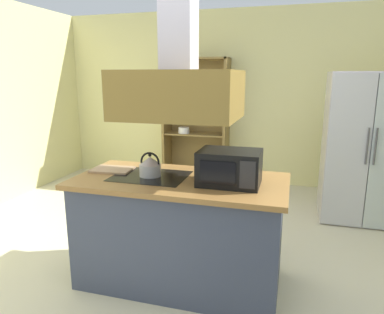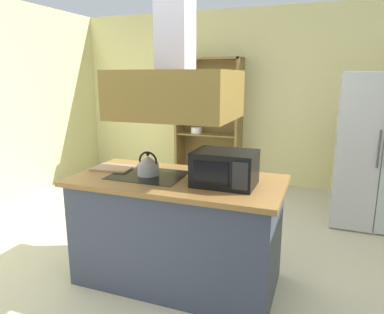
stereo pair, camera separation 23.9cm
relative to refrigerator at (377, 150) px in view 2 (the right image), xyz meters
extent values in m
plane|color=beige|center=(-1.65, -1.82, -0.87)|extent=(7.80, 7.80, 0.00)
cube|color=beige|center=(-1.65, 1.18, 0.48)|extent=(6.00, 0.12, 2.70)
cube|color=#394055|center=(-1.67, -1.92, -0.44)|extent=(1.62, 0.77, 0.86)
cube|color=olive|center=(-1.67, -1.92, 0.01)|extent=(1.70, 0.85, 0.04)
cube|color=black|center=(-1.92, -1.92, 0.03)|extent=(0.60, 0.47, 0.00)
cube|color=olive|center=(-1.67, -1.92, 0.69)|extent=(0.90, 0.70, 0.36)
cube|color=#B7B2C5|center=(-1.67, -1.92, 1.35)|extent=(0.24, 0.24, 0.96)
cube|color=#B8B0BA|center=(0.00, 0.01, 0.00)|extent=(0.90, 0.72, 1.75)
cube|color=#BABCC4|center=(-0.23, -0.36, 0.00)|extent=(0.44, 0.03, 1.71)
cylinder|color=#4C4C51|center=(-0.04, -0.39, 0.09)|extent=(0.02, 0.02, 0.40)
cube|color=olive|center=(-2.81, 0.92, 0.11)|extent=(0.04, 0.40, 1.97)
cube|color=olive|center=(-1.83, 0.92, 0.11)|extent=(0.04, 0.40, 1.97)
cube|color=olive|center=(-2.32, 0.92, 1.08)|extent=(1.03, 0.40, 0.03)
cube|color=olive|center=(-2.32, 0.92, -0.83)|extent=(1.03, 0.40, 0.08)
cube|color=olive|center=(-2.32, 1.11, 0.11)|extent=(1.03, 0.02, 1.97)
cube|color=olive|center=(-2.32, 0.92, -0.09)|extent=(0.95, 0.36, 0.02)
cube|color=olive|center=(-2.32, 0.92, 0.41)|extent=(0.95, 0.36, 0.02)
cylinder|color=white|center=(-2.50, 0.87, -0.05)|extent=(0.18, 0.18, 0.05)
cylinder|color=white|center=(-2.50, 0.87, 0.00)|extent=(0.17, 0.17, 0.05)
cylinder|color=silver|center=(-2.20, 0.88, 0.48)|extent=(0.01, 0.01, 0.12)
cone|color=silver|center=(-2.20, 0.88, 0.58)|extent=(0.07, 0.07, 0.08)
cylinder|color=silver|center=(-2.03, 0.88, 0.48)|extent=(0.01, 0.01, 0.12)
cone|color=silver|center=(-2.03, 0.88, 0.58)|extent=(0.07, 0.07, 0.08)
cylinder|color=silver|center=(-1.92, -1.92, 0.08)|extent=(0.18, 0.18, 0.10)
cone|color=#BFB4BF|center=(-1.92, -1.92, 0.16)|extent=(0.17, 0.17, 0.06)
sphere|color=black|center=(-1.92, -1.92, 0.20)|extent=(0.03, 0.03, 0.03)
torus|color=black|center=(-1.92, -1.92, 0.14)|extent=(0.17, 0.02, 0.17)
cube|color=#A48260|center=(-2.31, -1.84, 0.03)|extent=(0.36, 0.27, 0.02)
cube|color=black|center=(-1.26, -1.95, 0.16)|extent=(0.46, 0.34, 0.26)
cube|color=black|center=(-1.32, -2.12, 0.16)|extent=(0.26, 0.01, 0.17)
cube|color=#262628|center=(-1.11, -2.12, 0.16)|extent=(0.11, 0.01, 0.20)
camera|label=1|loc=(-0.82, -4.50, 0.83)|focal=33.13mm
camera|label=2|loc=(-0.59, -4.43, 0.83)|focal=33.13mm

